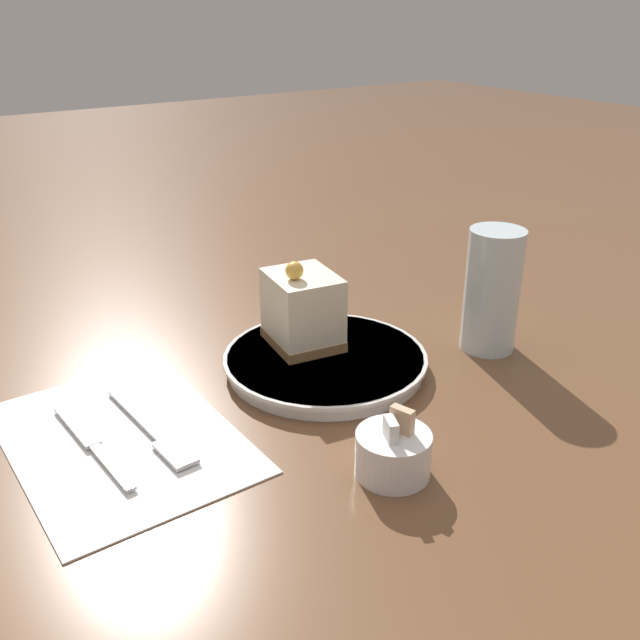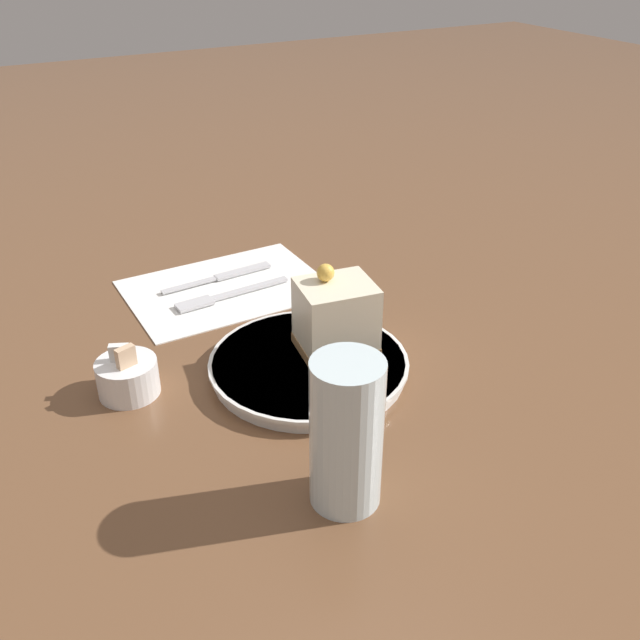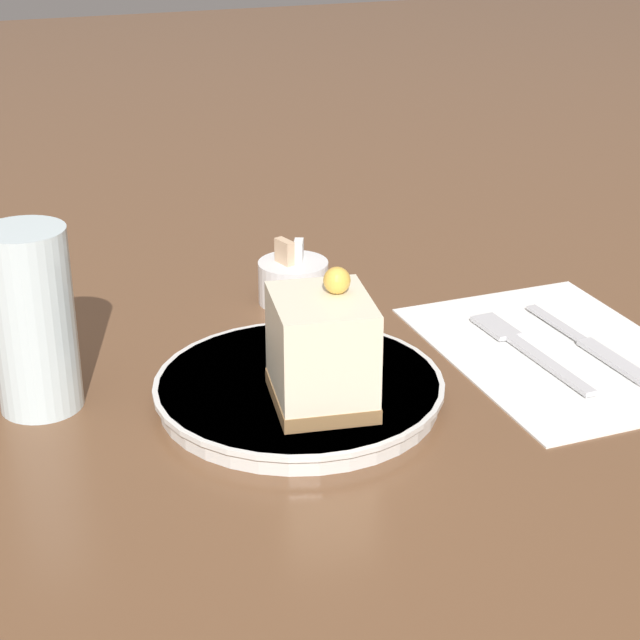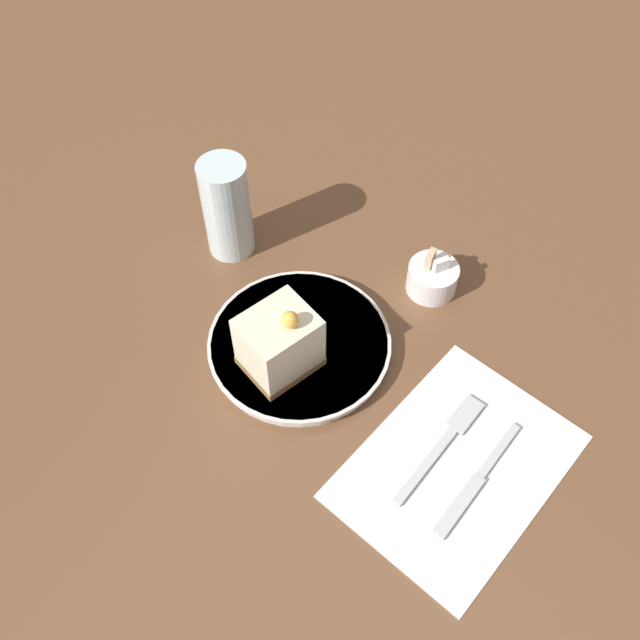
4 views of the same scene
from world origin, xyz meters
TOP-DOWN VIEW (x-y plane):
  - ground_plane at (0.00, 0.00)m, footprint 4.00×4.00m
  - plate at (0.03, 0.03)m, footprint 0.22×0.22m
  - cake_slice at (0.04, -0.01)m, footprint 0.08×0.09m
  - napkin at (0.26, 0.04)m, footprint 0.19×0.26m
  - fork at (0.24, 0.05)m, footprint 0.03×0.16m
  - knife at (0.29, 0.02)m, footprint 0.02×0.16m
  - sugar_bowl at (0.09, 0.21)m, footprint 0.06×0.06m
  - drinking_glass at (-0.15, 0.09)m, footprint 0.06×0.06m

SIDE VIEW (x-z plane):
  - ground_plane at x=0.00m, z-range 0.00..0.00m
  - napkin at x=0.26m, z-range 0.00..0.00m
  - knife at x=0.29m, z-range 0.00..0.01m
  - fork at x=0.24m, z-range 0.00..0.01m
  - plate at x=0.03m, z-range 0.00..0.02m
  - sugar_bowl at x=0.09m, z-range -0.01..0.05m
  - cake_slice at x=0.04m, z-range 0.01..0.11m
  - drinking_glass at x=-0.15m, z-range 0.00..0.14m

